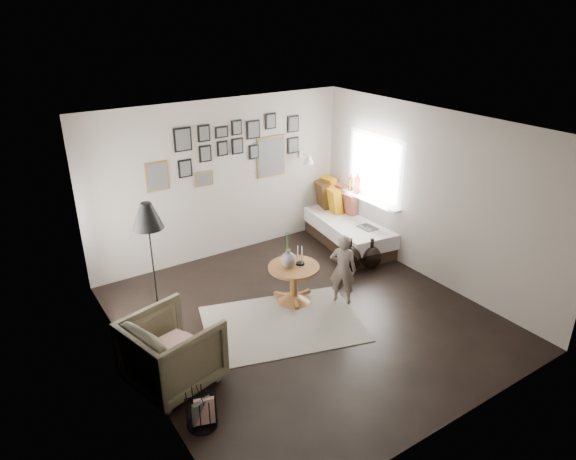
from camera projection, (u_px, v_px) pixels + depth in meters
ground at (305, 317)px, 7.00m from camera, size 4.80×4.80×0.00m
wall_back at (221, 180)px, 8.31m from camera, size 4.50×0.00×4.50m
wall_front at (460, 319)px, 4.64m from camera, size 4.50×0.00×4.50m
wall_left at (131, 278)px, 5.34m from camera, size 0.00×4.80×4.80m
wall_right at (430, 196)px, 7.61m from camera, size 0.00×4.80×4.80m
ceiling at (308, 127)px, 5.95m from camera, size 4.80×4.80×0.00m
door_left at (104, 256)px, 6.36m from camera, size 0.00×2.14×2.14m
window_right at (365, 195)px, 8.75m from camera, size 0.15×1.32×1.30m
gallery_wall at (236, 151)px, 8.26m from camera, size 2.74×0.03×1.08m
wall_sconce at (308, 159)px, 8.82m from camera, size 0.18×0.36×0.16m
rug at (282, 324)px, 6.84m from camera, size 2.37×1.96×0.01m
pedestal_table at (294, 285)px, 7.27m from camera, size 0.72×0.72×0.57m
vase at (288, 257)px, 7.06m from camera, size 0.21×0.21×0.51m
candles at (300, 256)px, 7.15m from camera, size 0.12×0.12×0.27m
daybed at (343, 223)px, 9.16m from camera, size 1.18×2.19×1.03m
magazine_on_daybed at (368, 228)px, 8.59m from camera, size 0.24×0.32×0.02m
armchair at (172, 351)px, 5.64m from camera, size 1.10×1.08×0.83m
armchair_cushion at (173, 343)px, 5.66m from camera, size 0.45×0.46×0.17m
floor_lamp at (148, 220)px, 6.36m from camera, size 0.39×0.39×1.68m
magazine_basket at (202, 410)px, 5.13m from camera, size 0.35×0.35×0.38m
demijohn_large at (349, 258)px, 8.13m from camera, size 0.38×0.38×0.56m
demijohn_small at (371, 257)px, 8.22m from camera, size 0.33×0.33×0.51m
child at (343, 269)px, 7.16m from camera, size 0.43×0.45×1.04m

